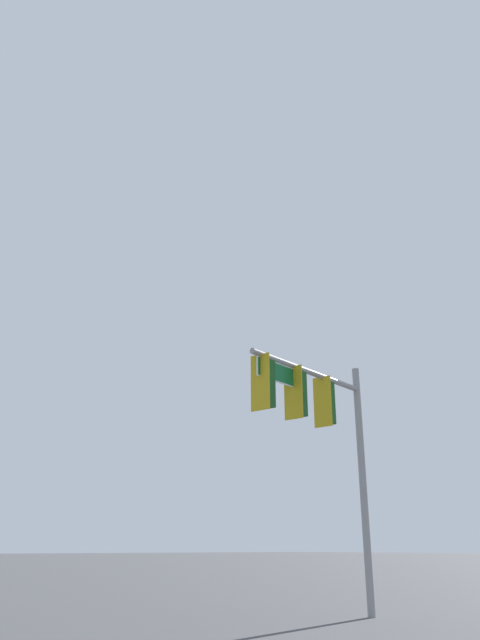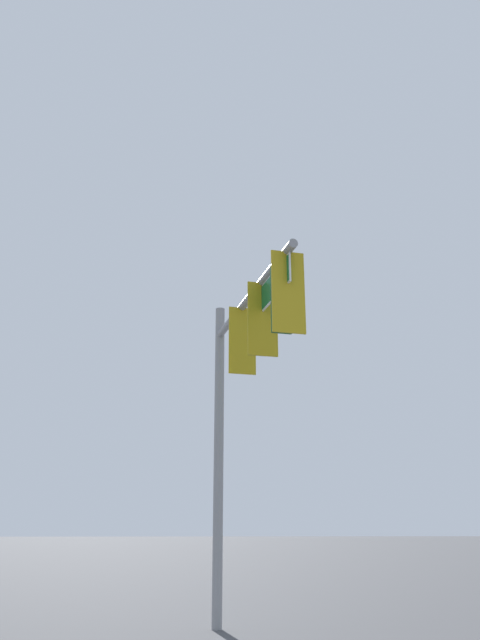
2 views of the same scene
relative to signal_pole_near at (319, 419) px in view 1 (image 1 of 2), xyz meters
The scene contains 1 object.
signal_pole_near is the anchor object (origin of this frame).
Camera 1 is at (5.26, 3.33, 1.64)m, focal length 35.00 mm.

